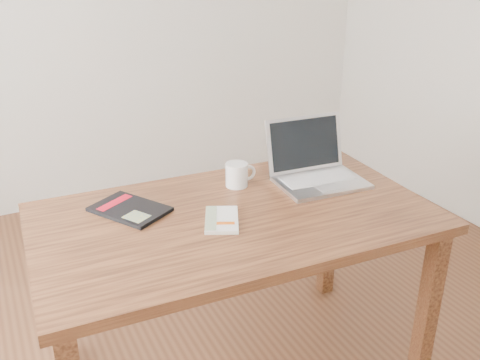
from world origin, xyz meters
name	(u,v)px	position (x,y,z in m)	size (l,w,h in m)	color
room	(202,49)	(-0.07, 0.00, 1.36)	(4.04, 4.04, 2.70)	#53311C
desk	(235,235)	(0.05, 0.03, 0.66)	(1.47, 0.88, 0.75)	#502C18
white_guidebook	(222,220)	(-0.02, -0.01, 0.76)	(0.18, 0.22, 0.02)	beige
black_guidebook	(130,209)	(-0.28, 0.22, 0.76)	(0.29, 0.32, 0.01)	black
laptop	(315,168)	(0.49, 0.16, 0.80)	(0.37, 0.33, 0.24)	silver
coffee_mug	(237,174)	(0.17, 0.25, 0.80)	(0.13, 0.09, 0.10)	white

